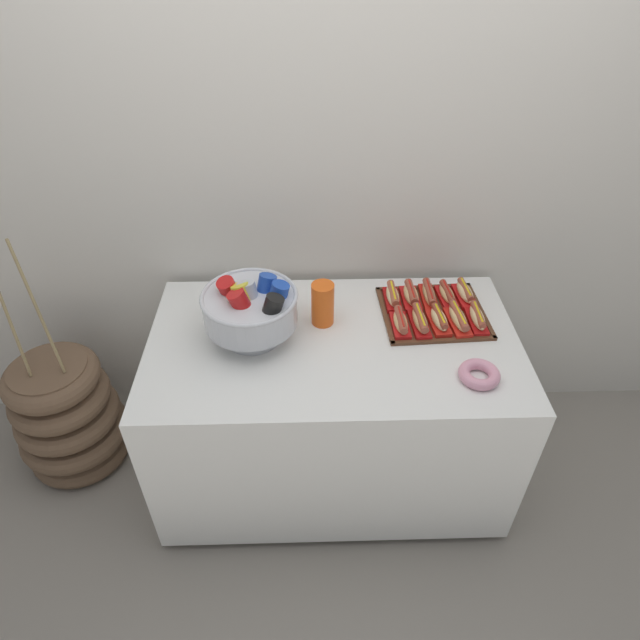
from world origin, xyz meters
TOP-DOWN VIEW (x-y plane):
  - ground_plane at (0.00, 0.00)m, footprint 10.00×10.00m
  - back_wall at (0.00, 0.48)m, footprint 6.00×0.10m
  - buffet_table at (0.00, 0.00)m, footprint 1.41×0.80m
  - floor_vase at (-1.18, 0.10)m, footprint 0.48×0.48m
  - serving_tray at (0.40, 0.15)m, footprint 0.42×0.38m
  - hot_dog_0 at (0.26, 0.06)m, footprint 0.07×0.16m
  - hot_dog_1 at (0.33, 0.06)m, footprint 0.07×0.17m
  - hot_dog_2 at (0.41, 0.06)m, footprint 0.08×0.16m
  - hot_dog_3 at (0.48, 0.07)m, footprint 0.08×0.18m
  - hot_dog_4 at (0.56, 0.07)m, footprint 0.06×0.17m
  - hot_dog_5 at (0.25, 0.22)m, footprint 0.06×0.16m
  - hot_dog_6 at (0.32, 0.23)m, footprint 0.07×0.17m
  - hot_dog_7 at (0.40, 0.23)m, footprint 0.06×0.18m
  - hot_dog_8 at (0.47, 0.23)m, footprint 0.08×0.16m
  - hot_dog_9 at (0.55, 0.24)m, footprint 0.08×0.17m
  - punch_bowl at (-0.30, 0.03)m, footprint 0.35×0.35m
  - cup_stack at (-0.04, 0.11)m, footprint 0.09×0.09m
  - donut at (0.49, -0.22)m, footprint 0.14×0.14m

SIDE VIEW (x-z plane):
  - ground_plane at x=0.00m, z-range 0.00..0.00m
  - floor_vase at x=-1.18m, z-range -0.30..0.86m
  - buffet_table at x=0.00m, z-range 0.02..0.80m
  - serving_tray at x=0.40m, z-range 0.78..0.80m
  - donut at x=0.49m, z-range 0.78..0.82m
  - hot_dog_8 at x=0.47m, z-range 0.79..0.84m
  - hot_dog_0 at x=0.26m, z-range 0.79..0.85m
  - hot_dog_7 at x=0.40m, z-range 0.79..0.85m
  - hot_dog_9 at x=0.55m, z-range 0.79..0.85m
  - hot_dog_5 at x=0.25m, z-range 0.79..0.85m
  - hot_dog_4 at x=0.56m, z-range 0.79..0.85m
  - hot_dog_1 at x=0.33m, z-range 0.79..0.85m
  - hot_dog_2 at x=0.41m, z-range 0.79..0.85m
  - hot_dog_3 at x=0.48m, z-range 0.79..0.85m
  - hot_dog_6 at x=0.32m, z-range 0.79..0.85m
  - cup_stack at x=-0.04m, z-range 0.78..0.96m
  - punch_bowl at x=-0.30m, z-range 0.80..1.05m
  - back_wall at x=0.00m, z-range 0.00..2.60m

